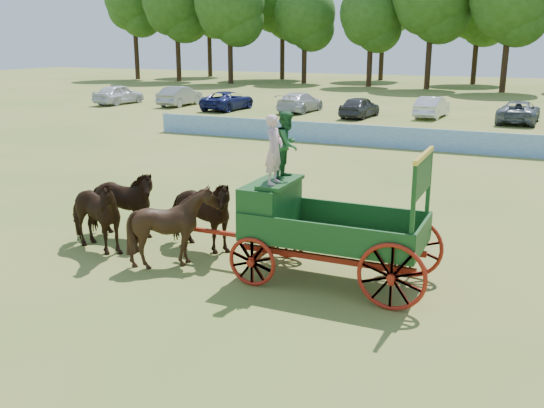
% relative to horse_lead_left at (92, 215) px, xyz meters
% --- Properties ---
extents(ground, '(160.00, 160.00, 0.00)m').
position_rel_horse_lead_left_xyz_m(ground, '(4.16, -0.22, -0.94)').
color(ground, olive).
rests_on(ground, ground).
extents(horse_lead_left, '(2.42, 1.55, 1.88)m').
position_rel_horse_lead_left_xyz_m(horse_lead_left, '(0.00, 0.00, 0.00)').
color(horse_lead_left, black).
rests_on(horse_lead_left, ground).
extents(horse_lead_right, '(2.35, 1.30, 1.88)m').
position_rel_horse_lead_left_xyz_m(horse_lead_right, '(0.00, 1.10, 0.00)').
color(horse_lead_right, black).
rests_on(horse_lead_right, ground).
extents(horse_wheel_left, '(1.82, 1.64, 1.89)m').
position_rel_horse_lead_left_xyz_m(horse_wheel_left, '(2.40, 0.00, 0.00)').
color(horse_wheel_left, black).
rests_on(horse_wheel_left, ground).
extents(horse_wheel_right, '(2.35, 1.31, 1.88)m').
position_rel_horse_lead_left_xyz_m(horse_wheel_right, '(2.40, 1.10, 0.00)').
color(horse_wheel_right, black).
rests_on(horse_wheel_right, ground).
extents(farm_dray, '(6.00, 2.00, 3.63)m').
position_rel_horse_lead_left_xyz_m(farm_dray, '(5.38, 0.57, 0.64)').
color(farm_dray, maroon).
rests_on(farm_dray, ground).
extents(sponsor_banner, '(26.00, 0.08, 1.05)m').
position_rel_horse_lead_left_xyz_m(sponsor_banner, '(3.16, 17.78, -0.42)').
color(sponsor_banner, '#2069B0').
rests_on(sponsor_banner, ground).
extents(parked_cars, '(58.55, 6.49, 1.61)m').
position_rel_horse_lead_left_xyz_m(parked_cars, '(6.90, 29.55, -0.21)').
color(parked_cars, silver).
rests_on(parked_cars, ground).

